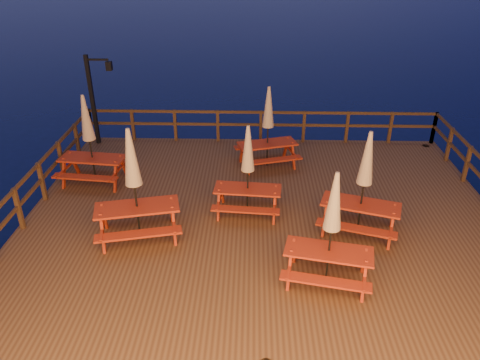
{
  "coord_description": "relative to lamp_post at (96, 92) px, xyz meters",
  "views": [
    {
      "loc": [
        -0.29,
        -10.08,
        6.79
      ],
      "look_at": [
        -0.59,
        0.6,
        1.12
      ],
      "focal_mm": 35.0,
      "sensor_mm": 36.0,
      "label": 1
    }
  ],
  "objects": [
    {
      "name": "picnic_table_2",
      "position": [
        0.6,
        -2.82,
        -0.44
      ],
      "size": [
        1.97,
        1.68,
        2.6
      ],
      "rotation": [
        0.0,
        0.0,
        -0.11
      ],
      "color": "maroon",
      "rests_on": "deck"
    },
    {
      "name": "ground",
      "position": [
        5.39,
        -4.55,
        -2.2
      ],
      "size": [
        500.0,
        500.0,
        0.0
      ],
      "primitive_type": "plane",
      "color": "#050E32",
      "rests_on": "ground"
    },
    {
      "name": "picnic_table_0",
      "position": [
        6.67,
        -6.98,
        -0.49
      ],
      "size": [
        2.01,
        1.77,
        2.51
      ],
      "rotation": [
        0.0,
        0.0,
        -0.21
      ],
      "color": "maroon",
      "rests_on": "deck"
    },
    {
      "name": "lamp_post",
      "position": [
        0.0,
        0.0,
        0.0
      ],
      "size": [
        0.85,
        0.18,
        3.0
      ],
      "color": "black",
      "rests_on": "deck"
    },
    {
      "name": "picnic_table_5",
      "position": [
        5.01,
        -4.38,
        -0.55
      ],
      "size": [
        1.78,
        1.51,
        2.39
      ],
      "rotation": [
        0.0,
        0.0,
        -0.09
      ],
      "color": "maroon",
      "rests_on": "deck"
    },
    {
      "name": "picnic_table_3",
      "position": [
        5.57,
        -1.59,
        -0.5
      ],
      "size": [
        2.09,
        1.88,
        2.5
      ],
      "rotation": [
        0.0,
        0.0,
        0.3
      ],
      "color": "maroon",
      "rests_on": "deck"
    },
    {
      "name": "deck",
      "position": [
        5.39,
        -4.55,
        -2.0
      ],
      "size": [
        12.0,
        10.0,
        0.4
      ],
      "primitive_type": "cube",
      "color": "#4D2E18",
      "rests_on": "ground"
    },
    {
      "name": "picnic_table_1",
      "position": [
        7.67,
        -5.16,
        -0.45
      ],
      "size": [
        2.18,
        1.97,
        2.59
      ],
      "rotation": [
        0.0,
        0.0,
        -0.32
      ],
      "color": "maroon",
      "rests_on": "deck"
    },
    {
      "name": "railing",
      "position": [
        5.39,
        -2.77,
        -1.03
      ],
      "size": [
        11.8,
        9.75,
        1.1
      ],
      "color": "#352411",
      "rests_on": "deck"
    },
    {
      "name": "deck_piles",
      "position": [
        5.39,
        -4.55,
        -2.5
      ],
      "size": [
        11.44,
        9.44,
        1.4
      ],
      "color": "#352411",
      "rests_on": "ground"
    },
    {
      "name": "picnic_table_4",
      "position": [
        2.47,
        -5.5,
        -0.37
      ],
      "size": [
        2.22,
        1.96,
        2.74
      ],
      "rotation": [
        0.0,
        0.0,
        0.23
      ],
      "color": "maroon",
      "rests_on": "deck"
    }
  ]
}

